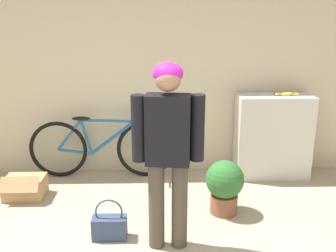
{
  "coord_description": "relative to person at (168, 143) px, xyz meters",
  "views": [
    {
      "loc": [
        0.08,
        -2.15,
        1.97
      ],
      "look_at": [
        0.16,
        0.86,
        1.09
      ],
      "focal_mm": 42.0,
      "sensor_mm": 36.0,
      "label": 1
    }
  ],
  "objects": [
    {
      "name": "wall_back",
      "position": [
        -0.16,
        1.73,
        0.36
      ],
      "size": [
        8.0,
        0.07,
        2.6
      ],
      "color": "beige",
      "rests_on": "ground_plane"
    },
    {
      "name": "side_shelf",
      "position": [
        1.31,
        1.49,
        -0.44
      ],
      "size": [
        0.88,
        0.39,
        1.02
      ],
      "color": "beige",
      "rests_on": "ground_plane"
    },
    {
      "name": "person",
      "position": [
        0.0,
        0.0,
        0.0
      ],
      "size": [
        0.59,
        0.24,
        1.59
      ],
      "rotation": [
        0.0,
        0.0,
        -0.13
      ],
      "color": "#4C4238",
      "rests_on": "ground_plane"
    },
    {
      "name": "bicycle",
      "position": [
        -0.76,
        1.52,
        -0.57
      ],
      "size": [
        1.77,
        0.46,
        0.78
      ],
      "rotation": [
        0.0,
        0.0,
        -0.02
      ],
      "color": "black",
      "rests_on": "ground_plane"
    },
    {
      "name": "banana",
      "position": [
        1.43,
        1.47,
        0.09
      ],
      "size": [
        0.3,
        0.09,
        0.04
      ],
      "color": "#EAD64C",
      "rests_on": "side_shelf"
    },
    {
      "name": "handbag",
      "position": [
        -0.52,
        0.12,
        -0.83
      ],
      "size": [
        0.31,
        0.15,
        0.38
      ],
      "color": "#334260",
      "rests_on": "ground_plane"
    },
    {
      "name": "cardboard_box",
      "position": [
        -1.54,
        0.97,
        -0.83
      ],
      "size": [
        0.42,
        0.38,
        0.29
      ],
      "color": "tan",
      "rests_on": "ground_plane"
    },
    {
      "name": "potted_plant",
      "position": [
        0.58,
        0.57,
        -0.64
      ],
      "size": [
        0.38,
        0.38,
        0.55
      ],
      "color": "brown",
      "rests_on": "ground_plane"
    }
  ]
}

